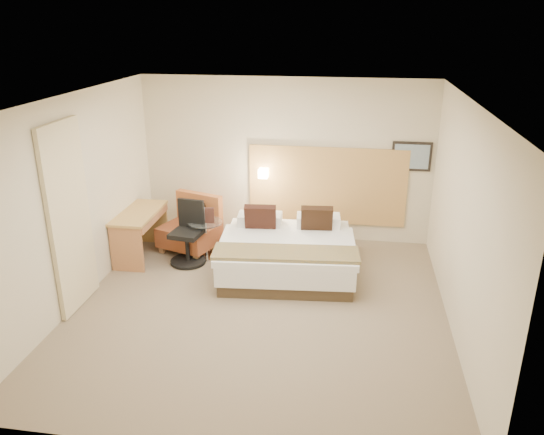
% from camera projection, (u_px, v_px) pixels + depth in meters
% --- Properties ---
extents(floor, '(4.80, 5.00, 0.02)m').
position_uv_depth(floor, '(259.00, 309.00, 6.95)').
color(floor, '#7E6C55').
rests_on(floor, ground).
extents(ceiling, '(4.80, 5.00, 0.02)m').
position_uv_depth(ceiling, '(257.00, 99.00, 5.98)').
color(ceiling, silver).
rests_on(ceiling, floor).
extents(wall_back, '(4.80, 0.02, 2.70)m').
position_uv_depth(wall_back, '(286.00, 160.00, 8.78)').
color(wall_back, beige).
rests_on(wall_back, floor).
extents(wall_front, '(4.80, 0.02, 2.70)m').
position_uv_depth(wall_front, '(201.00, 320.00, 4.15)').
color(wall_front, beige).
rests_on(wall_front, floor).
extents(wall_left, '(0.02, 5.00, 2.70)m').
position_uv_depth(wall_left, '(74.00, 201.00, 6.81)').
color(wall_left, beige).
rests_on(wall_left, floor).
extents(wall_right, '(0.02, 5.00, 2.70)m').
position_uv_depth(wall_right, '(464.00, 223.00, 6.11)').
color(wall_right, beige).
rests_on(wall_right, floor).
extents(headboard_panel, '(2.60, 0.04, 1.30)m').
position_uv_depth(headboard_panel, '(327.00, 186.00, 8.78)').
color(headboard_panel, tan).
rests_on(headboard_panel, wall_back).
extents(art_frame, '(0.62, 0.03, 0.47)m').
position_uv_depth(art_frame, '(411.00, 156.00, 8.41)').
color(art_frame, black).
rests_on(art_frame, wall_back).
extents(art_canvas, '(0.54, 0.01, 0.39)m').
position_uv_depth(art_canvas, '(412.00, 157.00, 8.39)').
color(art_canvas, '#778FA4').
rests_on(art_canvas, wall_back).
extents(lamp_arm, '(0.02, 0.12, 0.02)m').
position_uv_depth(lamp_arm, '(264.00, 172.00, 8.82)').
color(lamp_arm, silver).
rests_on(lamp_arm, wall_back).
extents(lamp_shade, '(0.15, 0.15, 0.15)m').
position_uv_depth(lamp_shade, '(263.00, 173.00, 8.76)').
color(lamp_shade, '#FFEDC6').
rests_on(lamp_shade, wall_back).
extents(curtain, '(0.06, 0.90, 2.42)m').
position_uv_depth(curtain, '(70.00, 218.00, 6.62)').
color(curtain, beige).
rests_on(curtain, wall_left).
extents(bottle_a, '(0.08, 0.08, 0.22)m').
position_uv_depth(bottle_a, '(202.00, 215.00, 8.18)').
color(bottle_a, '#8FC3DD').
rests_on(bottle_a, side_table).
extents(bottle_b, '(0.08, 0.08, 0.22)m').
position_uv_depth(bottle_b, '(203.00, 214.00, 8.21)').
color(bottle_b, '#799FBC').
rests_on(bottle_b, side_table).
extents(menu_folder, '(0.15, 0.08, 0.24)m').
position_uv_depth(menu_folder, '(210.00, 215.00, 8.14)').
color(menu_folder, '#391D17').
rests_on(menu_folder, side_table).
extents(bed, '(2.09, 2.05, 0.95)m').
position_uv_depth(bed, '(287.00, 251.00, 7.89)').
color(bed, '#423221').
rests_on(bed, floor).
extents(lounge_chair, '(1.04, 0.97, 0.89)m').
position_uv_depth(lounge_chair, '(192.00, 228.00, 8.61)').
color(lounge_chair, '#B27E54').
rests_on(lounge_chair, floor).
extents(side_table, '(0.65, 0.65, 0.60)m').
position_uv_depth(side_table, '(206.00, 238.00, 8.30)').
color(side_table, silver).
rests_on(side_table, floor).
extents(desk, '(0.56, 1.20, 0.75)m').
position_uv_depth(desk, '(141.00, 221.00, 8.26)').
color(desk, tan).
rests_on(desk, floor).
extents(desk_chair, '(0.62, 0.62, 0.97)m').
position_uv_depth(desk_chair, '(188.00, 238.00, 8.12)').
color(desk_chair, black).
rests_on(desk_chair, floor).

